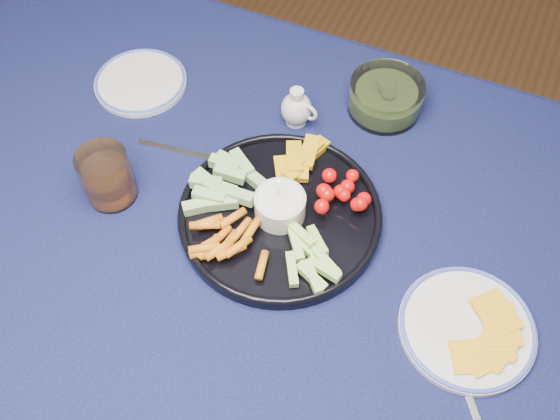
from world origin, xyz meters
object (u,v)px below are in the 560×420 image
at_px(creamer_pitcher, 297,109).
at_px(cheese_plate, 468,327).
at_px(pickle_bowl, 385,98).
at_px(crudite_platter, 279,212).
at_px(juice_tumbler, 108,179).
at_px(side_plate_extra, 141,82).
at_px(dining_table, 286,286).

xyz_separation_m(creamer_pitcher, cheese_plate, (0.40, -0.28, -0.02)).
relative_size(creamer_pitcher, pickle_bowl, 0.58).
relative_size(crudite_platter, creamer_pitcher, 4.26).
bearing_deg(cheese_plate, pickle_bowl, 124.49).
bearing_deg(juice_tumbler, cheese_plate, 0.25).
bearing_deg(cheese_plate, side_plate_extra, 161.12).
bearing_deg(creamer_pitcher, pickle_bowl, 35.00).
bearing_deg(side_plate_extra, creamer_pitcher, 6.43).
height_order(crudite_platter, juice_tumbler, crudite_platter).
height_order(dining_table, cheese_plate, cheese_plate).
relative_size(creamer_pitcher, cheese_plate, 0.39).
xyz_separation_m(dining_table, cheese_plate, (0.29, 0.00, 0.10)).
height_order(creamer_pitcher, juice_tumbler, juice_tumbler).
relative_size(pickle_bowl, juice_tumbler, 1.37).
xyz_separation_m(crudite_platter, juice_tumbler, (-0.28, -0.07, 0.02)).
bearing_deg(juice_tumbler, dining_table, 0.22).
xyz_separation_m(dining_table, creamer_pitcher, (-0.10, 0.28, 0.12)).
xyz_separation_m(cheese_plate, side_plate_extra, (-0.71, 0.24, -0.00)).
bearing_deg(dining_table, juice_tumbler, -179.78).
relative_size(dining_table, crudite_platter, 4.92).
bearing_deg(crudite_platter, creamer_pitcher, 105.43).
bearing_deg(crudite_platter, cheese_plate, -11.34).
bearing_deg(juice_tumbler, crudite_platter, 14.12).
bearing_deg(side_plate_extra, crudite_platter, -25.17).
bearing_deg(pickle_bowl, dining_table, -95.36).
height_order(cheese_plate, side_plate_extra, cheese_plate).
distance_m(crudite_platter, side_plate_extra, 0.41).
bearing_deg(creamer_pitcher, cheese_plate, -35.15).
relative_size(creamer_pitcher, side_plate_extra, 0.44).
xyz_separation_m(dining_table, side_plate_extra, (-0.42, 0.25, 0.10)).
distance_m(dining_table, juice_tumbler, 0.35).
bearing_deg(side_plate_extra, cheese_plate, -18.88).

